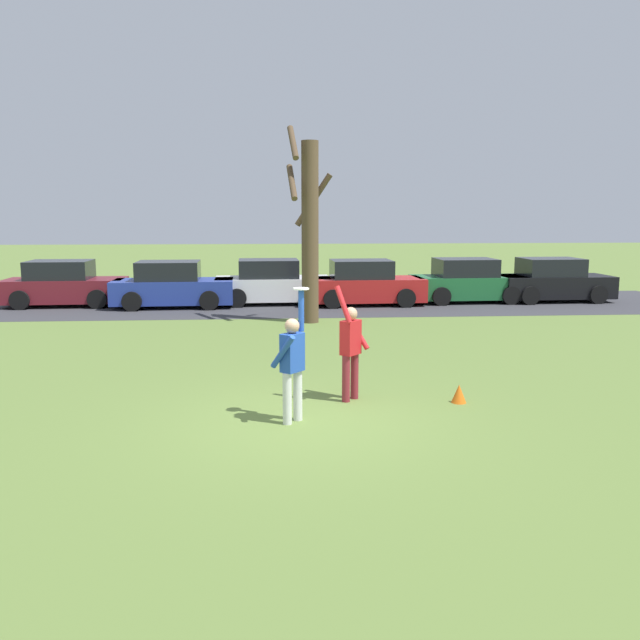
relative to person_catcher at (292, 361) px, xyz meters
The scene contains 13 objects.
ground_plane 1.00m from the person_catcher, ahead, with size 120.00×120.00×0.00m, color olive.
person_catcher is the anchor object (origin of this frame).
person_defender 1.58m from the person_catcher, 48.32° to the left, with size 0.64×0.66×2.05m.
frisbee_disc 1.13m from the person_catcher, 48.32° to the left, with size 0.25×0.25×0.02m, color white.
parked_car_maroon 15.84m from the person_catcher, 118.50° to the left, with size 4.15×2.14×1.59m.
parked_car_blue 13.81m from the person_catcher, 105.61° to the left, with size 4.15×2.14×1.59m.
parked_car_white 13.92m from the person_catcher, 91.11° to the left, with size 4.15×2.14×1.59m.
parked_car_red 13.75m from the person_catcher, 77.37° to the left, with size 4.15×2.14×1.59m.
parked_car_green 15.50m from the person_catcher, 63.58° to the left, with size 4.15×2.14×1.59m.
parked_car_black 17.15m from the person_catcher, 53.94° to the left, with size 4.15×2.14×1.59m.
parking_strip 13.72m from the person_catcher, 83.74° to the left, with size 26.98×6.40×0.01m, color #38383D.
bare_tree_tall 9.90m from the person_catcher, 85.08° to the left, with size 1.39×1.37×5.76m.
field_cone_orange 3.15m from the person_catcher, 16.82° to the left, with size 0.26×0.26×0.32m, color orange.
Camera 1 is at (-0.50, -10.19, 3.27)m, focal length 37.80 mm.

